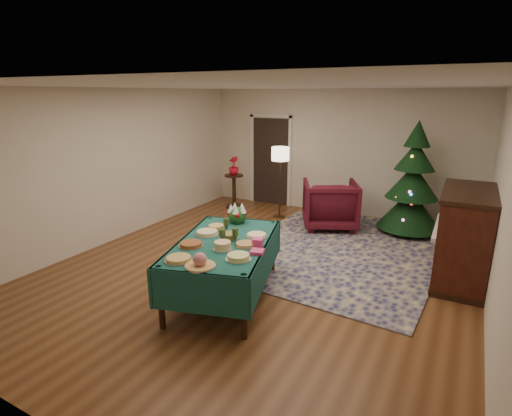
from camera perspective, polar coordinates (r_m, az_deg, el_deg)
The scene contains 26 objects.
room_shell at distance 5.78m, azimuth 0.93°, elevation 3.53°, with size 7.00×7.00×7.00m.
doorway at distance 9.59m, azimuth 2.11°, elevation 7.03°, with size 1.08×0.04×2.16m.
rug at distance 7.14m, azimuth 12.03°, elevation -5.62°, with size 3.20×4.20×0.02m, color #14184B.
buffet_table at distance 5.23m, azimuth -4.57°, elevation -6.31°, with size 1.67×2.23×0.77m.
platter_0 at distance 4.65m, azimuth -11.01°, elevation -7.17°, with size 0.33×0.33×0.05m.
platter_1 at distance 4.44m, azimuth -8.02°, elevation -7.55°, with size 0.34×0.34×0.17m.
platter_2 at distance 4.60m, azimuth -2.54°, elevation -7.04°, with size 0.30×0.30×0.06m.
platter_3 at distance 5.04m, azimuth -9.29°, elevation -5.17°, with size 0.32×0.32×0.05m.
platter_4 at distance 4.88m, azimuth -4.81°, elevation -5.42°, with size 0.24×0.24×0.11m.
platter_5 at distance 4.99m, azimuth -1.51°, elevation -5.23°, with size 0.28×0.28×0.04m.
platter_6 at distance 5.42m, azimuth -6.99°, elevation -3.54°, with size 0.33×0.33×0.05m.
platter_7 at distance 5.24m, azimuth -3.92°, elevation -4.02°, with size 0.25×0.25×0.07m.
platter_8 at distance 5.29m, azimuth 0.09°, elevation -3.94°, with size 0.29×0.29×0.04m.
platter_9 at distance 5.66m, azimuth -5.71°, elevation -2.67°, with size 0.26×0.26×0.04m.
goblet_0 at distance 5.51m, azimuth -4.25°, elevation -2.33°, with size 0.08×0.08×0.18m.
goblet_1 at distance 5.11m, azimuth -2.97°, elevation -3.81°, with size 0.08×0.08×0.18m.
goblet_2 at distance 5.08m, azimuth -4.83°, elevation -3.95°, with size 0.08×0.08×0.18m.
napkin_stack at distance 4.77m, azimuth 0.17°, elevation -6.27°, with size 0.15×0.15×0.04m, color #E23E7B.
gift_box at distance 4.97m, azimuth 0.26°, elevation -4.92°, with size 0.12×0.12×0.10m, color #EF4285.
centerpiece at distance 5.84m, azimuth -2.69°, elevation -0.84°, with size 0.28×0.28×0.32m.
armchair at distance 8.05m, azimuth 10.53°, elevation 0.83°, with size 1.02×0.96×1.05m, color #4B101C.
floor_lamp at distance 8.38m, azimuth 3.49°, elevation 7.10°, with size 0.37×0.37×1.53m.
side_table at distance 9.38m, azimuth -3.15°, elevation 2.35°, with size 0.44×0.44×0.78m.
potted_plant at distance 9.27m, azimuth -3.20°, elevation 5.47°, with size 0.24×0.42×0.24m, color red.
christmas_tree at distance 8.06m, azimuth 21.45°, elevation 3.22°, with size 1.44×1.44×2.14m.
piano at distance 6.36m, azimuth 27.49°, elevation -3.72°, with size 0.74×1.55×1.33m.
Camera 1 is at (2.61, -5.00, 2.61)m, focal length 28.00 mm.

